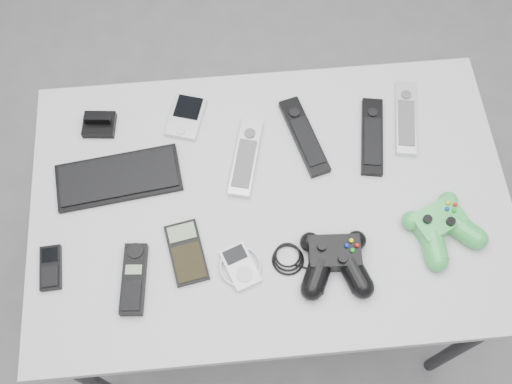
{
  "coord_description": "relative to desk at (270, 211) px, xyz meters",
  "views": [
    {
      "loc": [
        -0.15,
        -0.63,
        2.03
      ],
      "look_at": [
        -0.1,
        -0.05,
        0.77
      ],
      "focal_mm": 42.0,
      "sensor_mm": 36.0,
      "label": 1
    }
  ],
  "objects": [
    {
      "name": "pda",
      "position": [
        -0.19,
        0.24,
        0.07
      ],
      "size": [
        0.11,
        0.14,
        0.02
      ],
      "primitive_type": "cube",
      "rotation": [
        0.0,
        0.0,
        -0.3
      ],
      "color": "silver",
      "rests_on": "desk"
    },
    {
      "name": "calculator",
      "position": [
        -0.2,
        -0.11,
        0.07
      ],
      "size": [
        0.1,
        0.16,
        0.01
      ],
      "primitive_type": "cube",
      "rotation": [
        0.0,
        0.0,
        0.18
      ],
      "color": "black",
      "rests_on": "desk"
    },
    {
      "name": "floor",
      "position": [
        0.07,
        0.07,
        -0.69
      ],
      "size": [
        3.5,
        3.5,
        0.0
      ],
      "primitive_type": "plane",
      "color": "slate",
      "rests_on": "ground"
    },
    {
      "name": "remote_silver_a",
      "position": [
        -0.05,
        0.11,
        0.08
      ],
      "size": [
        0.1,
        0.21,
        0.02
      ],
      "primitive_type": "cube",
      "rotation": [
        0.0,
        0.0,
        -0.25
      ],
      "color": "silver",
      "rests_on": "desk"
    },
    {
      "name": "cordless_handset",
      "position": [
        -0.32,
        -0.17,
        0.08
      ],
      "size": [
        0.06,
        0.16,
        0.02
      ],
      "primitive_type": "cube",
      "rotation": [
        0.0,
        0.0,
        -0.09
      ],
      "color": "black",
      "rests_on": "desk"
    },
    {
      "name": "dock_bracket",
      "position": [
        -0.4,
        0.24,
        0.09
      ],
      "size": [
        0.08,
        0.08,
        0.04
      ],
      "primitive_type": "cube",
      "rotation": [
        0.0,
        0.0,
        -0.1
      ],
      "color": "black",
      "rests_on": "desk"
    },
    {
      "name": "remote_silver_b",
      "position": [
        0.35,
        0.19,
        0.08
      ],
      "size": [
        0.09,
        0.21,
        0.02
      ],
      "primitive_type": "cube",
      "rotation": [
        0.0,
        0.0,
        -0.18
      ],
      "color": "silver",
      "rests_on": "desk"
    },
    {
      "name": "pda_keyboard",
      "position": [
        -0.35,
        0.09,
        0.07
      ],
      "size": [
        0.3,
        0.16,
        0.02
      ],
      "primitive_type": "cube",
      "rotation": [
        0.0,
        0.0,
        0.12
      ],
      "color": "black",
      "rests_on": "desk"
    },
    {
      "name": "remote_black_b",
      "position": [
        0.26,
        0.14,
        0.08
      ],
      "size": [
        0.09,
        0.22,
        0.02
      ],
      "primitive_type": "cube",
      "rotation": [
        0.0,
        0.0,
        -0.18
      ],
      "color": "black",
      "rests_on": "desk"
    },
    {
      "name": "desk",
      "position": [
        0.0,
        0.0,
        0.0
      ],
      "size": [
        1.12,
        0.72,
        0.75
      ],
      "color": "#A3A4A6",
      "rests_on": "floor"
    },
    {
      "name": "mp3_player",
      "position": [
        -0.08,
        -0.16,
        0.07
      ],
      "size": [
        0.12,
        0.13,
        0.02
      ],
      "primitive_type": "cube",
      "rotation": [
        0.0,
        0.0,
        0.36
      ],
      "color": "silver",
      "rests_on": "desk"
    },
    {
      "name": "controller_green",
      "position": [
        0.37,
        -0.11,
        0.09
      ],
      "size": [
        0.21,
        0.22,
        0.05
      ],
      "primitive_type": null,
      "rotation": [
        0.0,
        0.0,
        0.41
      ],
      "color": "green",
      "rests_on": "desk"
    },
    {
      "name": "mobile_phone",
      "position": [
        -0.5,
        -0.12,
        0.07
      ],
      "size": [
        0.05,
        0.1,
        0.02
      ],
      "primitive_type": "cube",
      "rotation": [
        0.0,
        0.0,
        0.05
      ],
      "color": "black",
      "rests_on": "desk"
    },
    {
      "name": "remote_black_a",
      "position": [
        0.1,
        0.16,
        0.08
      ],
      "size": [
        0.1,
        0.22,
        0.02
      ],
      "primitive_type": "cube",
      "rotation": [
        0.0,
        0.0,
        0.26
      ],
      "color": "black",
      "rests_on": "desk"
    },
    {
      "name": "controller_black",
      "position": [
        0.12,
        -0.17,
        0.09
      ],
      "size": [
        0.28,
        0.18,
        0.05
      ],
      "primitive_type": null,
      "rotation": [
        0.0,
        0.0,
        -0.05
      ],
      "color": "black",
      "rests_on": "desk"
    }
  ]
}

